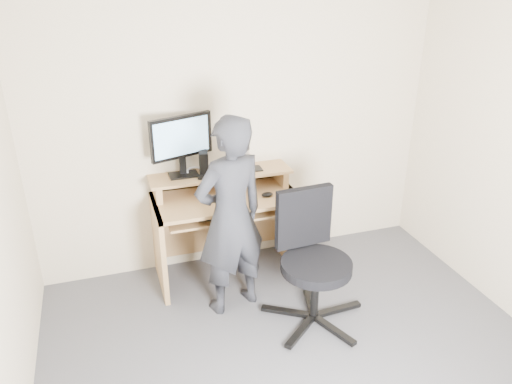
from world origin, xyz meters
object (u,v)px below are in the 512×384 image
desk (224,215)px  monitor (182,141)px  person (231,217)px  office_chair (312,255)px

desk → monitor: 0.74m
person → desk: bearing=-115.0°
desk → monitor: size_ratio=2.29×
desk → office_chair: (0.45, -0.83, -0.00)m
office_chair → person: size_ratio=0.63×
desk → monitor: (-0.31, 0.10, 0.67)m
desk → office_chair: bearing=-61.4°
office_chair → person: (-0.53, 0.31, 0.24)m
person → office_chair: bearing=133.4°
desk → person: bearing=-98.6°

